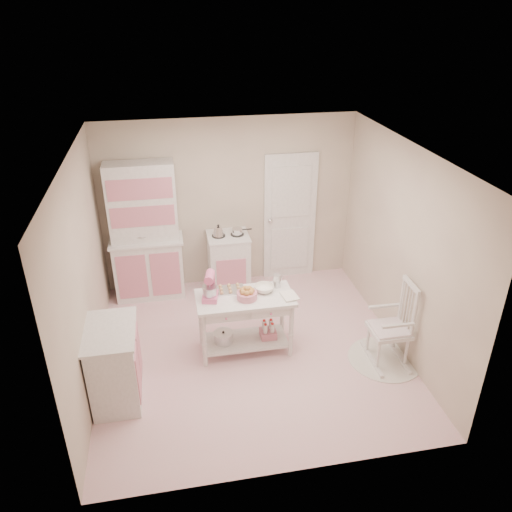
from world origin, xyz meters
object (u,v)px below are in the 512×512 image
Objects in this scene: rocking_chair at (390,323)px; work_table at (245,323)px; base_cabinet at (115,364)px; stand_mixer at (210,287)px; stove at (229,262)px; hutch at (145,233)px; bread_basket at (247,295)px.

rocking_chair is 1.78m from work_table.
stand_mixer reaches higher than base_cabinet.
base_cabinet is at bearing -126.19° from stove.
base_cabinet is 1.38m from stand_mixer.
hutch is 6.12× the size of stand_mixer.
work_table is (1.19, -1.61, -0.64)m from hutch.
hutch is 2.30m from base_cabinet.
work_table is at bearing -53.52° from hutch.
base_cabinet is at bearing -178.07° from rocking_chair.
work_table is 0.71m from stand_mixer.
bread_basket is at bearing 18.65° from base_cabinet.
base_cabinet reaches higher than bread_basket.
work_table is (1.56, 0.58, -0.06)m from base_cabinet.
stove is 1.56m from work_table.
rocking_chair reaches higher than stove.
stand_mixer is (-0.42, 0.02, 0.57)m from work_table.
base_cabinet is 1.66m from work_table.
rocking_chair is 3.24× the size of stand_mixer.
hutch is 2.26× the size of stove.
stove is 2.69m from rocking_chair.
rocking_chair is at bearing -36.54° from hutch.
stand_mixer is at bearing 166.45° from rocking_chair.
rocking_chair is at bearing 0.92° from base_cabinet.
work_table is at bearing 111.80° from bread_basket.
rocking_chair is (1.69, -2.09, 0.09)m from stove.
stove reaches higher than bread_basket.
stove is 1.68m from stand_mixer.
work_table is at bearing 20.50° from base_cabinet.
stand_mixer is (0.77, -1.59, -0.07)m from hutch.
rocking_chair is 4.40× the size of bread_basket.
base_cabinet is (-1.57, -2.14, 0.00)m from stove.
stove is at bearing 86.53° from stand_mixer.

